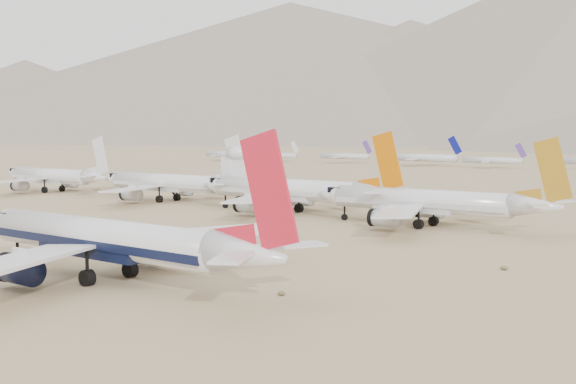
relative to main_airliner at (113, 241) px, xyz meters
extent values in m
plane|color=#907A54|center=(-4.20, 5.19, -4.98)|extent=(7000.00, 7000.00, 0.00)
cylinder|color=silver|center=(-2.32, 0.00, 0.22)|extent=(38.30, 4.53, 4.53)
cube|color=black|center=(-2.32, 0.00, -0.34)|extent=(37.53, 4.59, 1.02)
sphere|color=silver|center=(-21.47, 0.00, 0.22)|extent=(4.53, 4.53, 4.53)
cube|color=black|center=(-22.15, 0.00, 1.47)|extent=(3.17, 2.94, 1.13)
cone|color=silver|center=(21.35, 0.00, 0.56)|extent=(9.57, 4.53, 4.53)
cube|color=silver|center=(0.64, -13.43, -0.57)|extent=(14.79, 23.31, 0.71)
cube|color=silver|center=(23.21, -4.40, 1.13)|extent=(6.08, 7.95, 0.27)
cylinder|color=black|center=(-4.45, -9.41, -2.61)|extent=(5.32, 3.26, 3.26)
cube|color=silver|center=(0.64, 13.43, -0.57)|extent=(14.79, 23.31, 0.71)
cube|color=silver|center=(23.21, 4.40, 1.13)|extent=(6.08, 7.95, 0.27)
cylinder|color=black|center=(-4.45, 9.41, -2.61)|extent=(5.32, 3.26, 3.26)
cube|color=red|center=(24.01, 0.00, 7.16)|extent=(7.26, 0.36, 11.96)
cylinder|color=black|center=(-20.34, 0.00, -4.30)|extent=(1.36, 0.57, 1.36)
cylinder|color=black|center=(-0.72, -3.17, -4.03)|extent=(1.90, 1.13, 1.90)
cylinder|color=black|center=(-0.72, 3.17, -4.03)|extent=(1.90, 1.13, 1.90)
cylinder|color=silver|center=(4.65, 68.57, 0.05)|extent=(35.99, 4.37, 4.37)
cube|color=silver|center=(4.65, 68.57, -0.50)|extent=(35.27, 4.44, 0.98)
sphere|color=silver|center=(-13.34, 68.57, 0.05)|extent=(4.37, 4.37, 4.37)
cube|color=black|center=(-14.00, 68.57, 1.25)|extent=(3.06, 2.84, 1.09)
cone|color=silver|center=(26.90, 68.57, 0.37)|extent=(9.00, 4.37, 4.37)
cube|color=silver|center=(7.43, 55.89, -0.72)|extent=(13.90, 21.90, 0.68)
cube|color=silver|center=(28.65, 64.41, 0.92)|extent=(5.71, 7.47, 0.26)
cylinder|color=silver|center=(2.66, 59.66, -2.69)|extent=(5.00, 3.15, 3.15)
cube|color=silver|center=(7.43, 81.25, -0.72)|extent=(13.90, 21.90, 0.68)
cube|color=silver|center=(28.65, 72.72, 0.92)|extent=(5.71, 7.47, 0.26)
cylinder|color=silver|center=(2.66, 77.47, -2.69)|extent=(5.00, 3.15, 3.15)
cube|color=#BB811D|center=(29.40, 68.57, 6.61)|extent=(6.82, 0.35, 11.24)
cylinder|color=black|center=(-12.25, 68.57, -4.33)|extent=(1.31, 0.55, 1.31)
cylinder|color=black|center=(6.15, 65.51, -4.07)|extent=(1.84, 1.09, 1.84)
cylinder|color=black|center=(6.15, 71.63, -4.07)|extent=(1.84, 1.09, 1.84)
cylinder|color=silver|center=(-30.12, 71.45, 0.36)|extent=(38.05, 4.65, 4.65)
cube|color=silver|center=(-30.12, 71.45, -0.22)|extent=(37.29, 4.72, 1.05)
sphere|color=silver|center=(-49.15, 71.45, 0.36)|extent=(4.65, 4.65, 4.65)
cube|color=black|center=(-49.85, 71.45, 1.64)|extent=(3.26, 3.02, 1.16)
cone|color=silver|center=(-6.60, 71.45, 0.71)|extent=(9.51, 4.65, 4.65)
cube|color=silver|center=(-27.18, 58.03, -0.45)|extent=(14.70, 23.16, 0.72)
cube|color=silver|center=(-4.75, 67.05, 1.30)|extent=(6.04, 7.90, 0.28)
cylinder|color=silver|center=(-32.23, 62.02, -2.55)|extent=(5.29, 3.35, 3.35)
cube|color=silver|center=(-27.18, 84.88, -0.45)|extent=(14.70, 23.16, 0.72)
cube|color=silver|center=(-4.75, 75.85, 1.30)|extent=(6.04, 7.90, 0.28)
cylinder|color=silver|center=(-32.23, 80.88, -2.55)|extent=(5.29, 3.35, 3.35)
cube|color=#CE6403|center=(-3.96, 71.45, 7.31)|extent=(7.21, 0.37, 11.88)
cylinder|color=black|center=(-47.99, 71.45, -4.29)|extent=(1.40, 0.58, 1.40)
cylinder|color=black|center=(-28.53, 68.19, -4.01)|extent=(1.95, 1.16, 1.95)
cylinder|color=black|center=(-28.53, 74.71, -4.01)|extent=(1.95, 1.16, 1.95)
cylinder|color=silver|center=(-72.39, 74.33, 0.06)|extent=(36.60, 4.38, 4.38)
cube|color=silver|center=(-72.39, 74.33, -0.49)|extent=(35.87, 4.45, 0.99)
sphere|color=silver|center=(-90.69, 74.33, 0.06)|extent=(4.38, 4.38, 4.38)
cube|color=black|center=(-91.35, 74.33, 1.26)|extent=(3.07, 2.85, 1.10)
cone|color=silver|center=(-49.77, 74.33, 0.38)|extent=(9.15, 4.38, 4.38)
cube|color=silver|center=(-69.57, 61.46, -0.71)|extent=(14.14, 22.28, 0.68)
cube|color=silver|center=(-47.99, 70.11, 0.93)|extent=(5.81, 7.60, 0.26)
cylinder|color=silver|center=(-74.43, 65.30, -2.69)|extent=(5.08, 3.16, 3.16)
cube|color=silver|center=(-69.57, 87.19, -0.71)|extent=(14.14, 22.28, 0.68)
cube|color=silver|center=(-47.99, 78.54, 0.93)|extent=(5.81, 7.60, 0.26)
cylinder|color=silver|center=(-74.43, 83.35, -2.69)|extent=(5.08, 3.16, 3.16)
cube|color=silver|center=(-47.23, 74.33, 6.71)|extent=(6.94, 0.35, 11.43)
cylinder|color=silver|center=(-46.97, 74.33, 8.12)|extent=(4.58, 2.84, 2.84)
cylinder|color=black|center=(-89.60, 74.33, -4.33)|extent=(1.31, 0.55, 1.31)
cylinder|color=black|center=(-70.87, 71.26, -4.06)|extent=(1.84, 1.10, 1.84)
cylinder|color=black|center=(-70.87, 77.40, -4.06)|extent=(1.84, 1.10, 1.84)
cylinder|color=silver|center=(-122.49, 73.98, 0.00)|extent=(35.30, 4.34, 4.34)
cube|color=silver|center=(-122.49, 73.98, -0.54)|extent=(34.59, 4.40, 0.98)
sphere|color=silver|center=(-140.14, 73.98, 0.00)|extent=(4.34, 4.34, 4.34)
cube|color=black|center=(-140.79, 73.98, 1.20)|extent=(3.04, 2.82, 1.08)
cone|color=silver|center=(-100.67, 73.98, 0.33)|extent=(8.82, 4.34, 4.34)
cube|color=silver|center=(-119.76, 61.52, -0.76)|extent=(13.63, 21.48, 0.67)
cube|color=silver|center=(-98.96, 69.90, 0.87)|extent=(5.60, 7.33, 0.26)
cylinder|color=silver|center=(-124.45, 65.23, -2.71)|extent=(4.90, 3.12, 3.12)
cube|color=silver|center=(-119.76, 86.45, -0.76)|extent=(13.63, 21.48, 0.67)
cube|color=silver|center=(-98.96, 78.07, 0.87)|extent=(5.60, 7.33, 0.26)
cylinder|color=silver|center=(-124.45, 82.74, -2.71)|extent=(4.90, 3.12, 3.12)
cube|color=silver|center=(-98.22, 73.98, 6.45)|extent=(6.69, 0.35, 11.02)
cylinder|color=black|center=(-139.05, 73.98, -4.33)|extent=(1.30, 0.54, 1.30)
cylinder|color=black|center=(-121.02, 70.95, -4.07)|extent=(1.82, 1.08, 1.82)
cylinder|color=black|center=(-121.02, 77.02, -4.07)|extent=(1.82, 1.08, 1.82)
cylinder|color=silver|center=(-255.64, 298.98, -0.67)|extent=(38.83, 3.84, 3.84)
cube|color=#5A3799|center=(-237.36, 298.98, 5.82)|extent=(7.73, 0.38, 9.74)
cube|color=silver|center=(-255.64, 288.93, -1.24)|extent=(10.23, 17.88, 0.38)
cube|color=silver|center=(-255.64, 309.03, -1.24)|extent=(10.23, 17.88, 0.38)
cylinder|color=silver|center=(-218.67, 302.37, -0.96)|extent=(32.80, 3.24, 3.24)
cube|color=silver|center=(-203.23, 302.37, 4.52)|extent=(6.53, 0.32, 8.23)
cube|color=silver|center=(-218.67, 293.88, -1.45)|extent=(8.64, 15.10, 0.32)
cube|color=silver|center=(-218.67, 310.86, -1.45)|extent=(8.64, 15.10, 0.32)
cylinder|color=silver|center=(-172.89, 312.42, -0.90)|extent=(34.14, 3.37, 3.37)
cube|color=#5A3799|center=(-156.83, 312.42, 4.81)|extent=(6.80, 0.34, 8.56)
cube|color=silver|center=(-172.89, 303.58, -1.40)|extent=(8.99, 15.71, 0.34)
cube|color=silver|center=(-172.89, 321.25, -1.40)|extent=(8.99, 15.71, 0.34)
cylinder|color=silver|center=(-118.40, 307.31, -0.51)|extent=(42.03, 4.15, 4.15)
cube|color=navy|center=(-98.62, 307.31, 6.52)|extent=(8.37, 0.42, 10.54)
cube|color=silver|center=(-118.40, 296.43, -1.13)|extent=(11.07, 19.35, 0.42)
cube|color=silver|center=(-118.40, 318.19, -1.13)|extent=(11.07, 19.35, 0.42)
cylinder|color=silver|center=(-76.61, 304.70, -1.02)|extent=(31.74, 3.14, 3.14)
cube|color=#5A3799|center=(-61.68, 304.70, 4.29)|extent=(6.32, 0.31, 7.96)
cube|color=silver|center=(-76.61, 296.48, -1.49)|extent=(8.36, 14.61, 0.31)
cube|color=silver|center=(-76.61, 312.92, -1.49)|extent=(8.36, 14.61, 0.31)
cone|color=slate|center=(-2604.20, 1635.19, 155.02)|extent=(2048.00, 2048.00, 320.00)
cone|color=slate|center=(-1904.20, 1525.19, 125.02)|extent=(1456.00, 1456.00, 260.00)
cone|color=slate|center=(-1304.20, 1725.19, 205.02)|extent=(3024.00, 3024.00, 420.00)
cone|color=slate|center=(-804.20, 1565.19, 145.02)|extent=(1800.00, 1800.00, 300.00)
cone|color=slate|center=(-1504.20, 1105.19, 55.02)|extent=(1080.00, 1080.00, 120.00)
cone|color=slate|center=(-704.20, 1105.19, 42.52)|extent=(855.00, 855.00, 95.00)
ellipsoid|color=brown|center=(-34.60, 19.59, -4.69)|extent=(0.98, 0.98, 0.54)
ellipsoid|color=brown|center=(20.20, 6.79, -4.73)|extent=(0.84, 0.84, 0.46)
ellipsoid|color=brown|center=(33.90, 36.09, -4.69)|extent=(0.98, 0.98, 0.54)
camera|label=1|loc=(68.40, -54.16, 12.65)|focal=45.00mm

